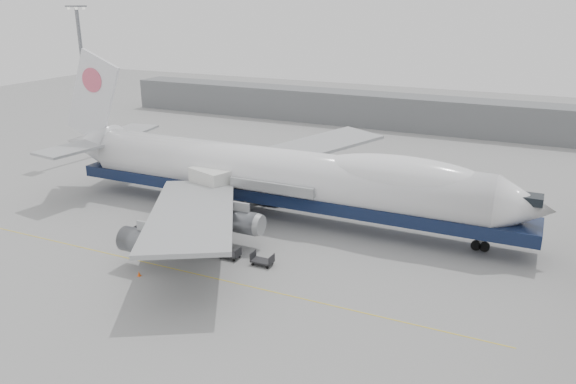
% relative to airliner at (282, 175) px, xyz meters
% --- Properties ---
extents(ground, '(260.00, 260.00, 0.00)m').
position_rel_airliner_xyz_m(ground, '(-0.64, -12.00, -5.62)').
color(ground, gray).
rests_on(ground, ground).
extents(apron_line, '(60.00, 0.15, 0.01)m').
position_rel_airliner_xyz_m(apron_line, '(-0.64, -18.00, -5.62)').
color(apron_line, gold).
rests_on(apron_line, ground).
extents(hangar, '(110.00, 8.00, 7.00)m').
position_rel_airliner_xyz_m(hangar, '(-10.64, 58.00, -2.12)').
color(hangar, slate).
rests_on(hangar, ground).
extents(floodlight_mast, '(2.40, 2.40, 25.43)m').
position_rel_airliner_xyz_m(floodlight_mast, '(-42.64, 12.00, 8.64)').
color(floodlight_mast, slate).
rests_on(floodlight_mast, ground).
extents(airliner, '(67.00, 55.30, 19.98)m').
position_rel_airliner_xyz_m(airliner, '(0.00, 0.00, 0.00)').
color(airliner, white).
rests_on(airliner, ground).
extents(catering_truck, '(6.21, 5.11, 6.24)m').
position_rel_airliner_xyz_m(catering_truck, '(-8.27, -3.48, -2.16)').
color(catering_truck, navy).
rests_on(catering_truck, ground).
extents(traffic_cone, '(0.36, 0.36, 0.53)m').
position_rel_airliner_xyz_m(traffic_cone, '(-6.00, -20.76, -5.37)').
color(traffic_cone, '#FF580D').
rests_on(traffic_cone, ground).
extents(dolly_0, '(2.30, 1.35, 1.30)m').
position_rel_airliner_xyz_m(dolly_0, '(-11.73, -13.34, -5.09)').
color(dolly_0, '#2D2D30').
rests_on(dolly_0, ground).
extents(dolly_1, '(2.30, 1.35, 1.30)m').
position_rel_airliner_xyz_m(dolly_1, '(-7.77, -13.34, -5.09)').
color(dolly_1, '#2D2D30').
rests_on(dolly_1, ground).
extents(dolly_2, '(2.30, 1.35, 1.30)m').
position_rel_airliner_xyz_m(dolly_2, '(-3.80, -13.34, -5.09)').
color(dolly_2, '#2D2D30').
rests_on(dolly_2, ground).
extents(dolly_3, '(2.30, 1.35, 1.30)m').
position_rel_airliner_xyz_m(dolly_3, '(0.16, -13.34, -5.09)').
color(dolly_3, '#2D2D30').
rests_on(dolly_3, ground).
extents(dolly_4, '(2.30, 1.35, 1.30)m').
position_rel_airliner_xyz_m(dolly_4, '(4.13, -13.34, -5.09)').
color(dolly_4, '#2D2D30').
rests_on(dolly_4, ground).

